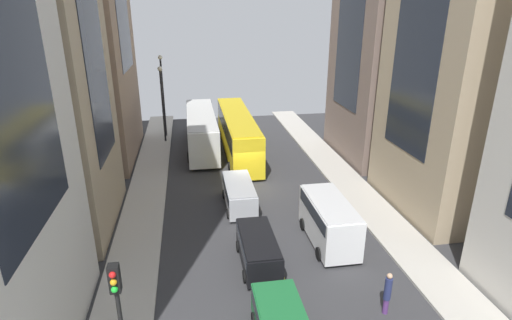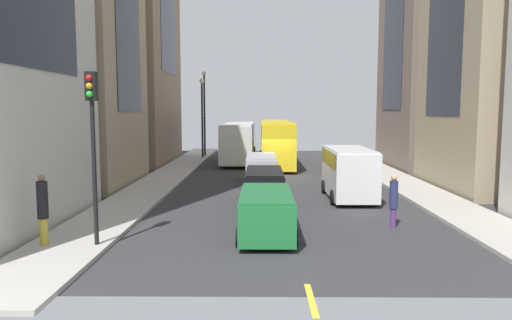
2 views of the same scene
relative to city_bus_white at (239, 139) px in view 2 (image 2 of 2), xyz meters
name	(u,v)px [view 2 (image 2 of 2)]	position (x,y,z in m)	size (l,w,h in m)	color
ground_plane	(278,177)	(3.12, -9.94, -2.01)	(41.68, 41.68, 0.00)	#333335
sidewalk_west	(169,175)	(-4.36, -9.94, -1.93)	(2.71, 44.00, 0.15)	#B2ADA3
sidewalk_east	(388,176)	(10.60, -9.94, -1.93)	(2.71, 44.00, 0.15)	#B2ADA3
lane_stripe_0	(311,300)	(3.12, -30.94, -2.00)	(0.16, 2.00, 0.01)	yellow
lane_stripe_1	(287,208)	(3.12, -20.44, -2.00)	(0.16, 2.00, 0.01)	yellow
lane_stripe_2	(278,177)	(3.12, -9.94, -2.00)	(0.16, 2.00, 0.01)	yellow
lane_stripe_3	(274,160)	(3.12, 0.56, -2.00)	(0.16, 2.00, 0.01)	yellow
lane_stripe_4	(271,151)	(3.12, 11.06, -2.00)	(0.16, 2.00, 0.01)	yellow
building_west_1	(44,20)	(-10.86, -13.39, 7.77)	(9.98, 8.95, 19.57)	tan
building_east_1	(506,23)	(15.54, -14.83, 7.30)	(6.82, 8.99, 18.61)	tan
building_east_2	(454,37)	(16.85, -4.50, 8.11)	(9.48, 9.48, 20.24)	#7A665B
city_bus_white	(239,139)	(0.00, 0.00, 0.00)	(2.81, 12.66, 3.35)	silver
streetcar_yellow	(276,138)	(3.21, -1.86, 0.12)	(2.70, 14.46, 3.59)	yellow
delivery_van_white	(349,169)	(6.38, -18.01, -0.50)	(2.25, 5.12, 2.58)	white
car_black_0	(264,184)	(2.10, -19.46, -1.03)	(1.94, 4.33, 1.65)	black
car_silver_1	(261,167)	(1.97, -12.80, -0.99)	(1.98, 4.69, 1.73)	#B7BABF
car_green_2	(266,210)	(2.12, -25.18, -1.07)	(2.03, 4.52, 1.59)	#1E7238
pedestrian_walking_far	(394,199)	(7.00, -23.95, -0.90)	(0.32, 0.32, 2.06)	#593372
pedestrian_crossing_mid	(43,208)	(-5.09, -26.88, -0.64)	(0.35, 0.35, 2.29)	gold
traffic_light_near_corner	(92,125)	(-3.40, -26.86, 2.01)	(0.32, 0.44, 5.53)	black
streetlamp_near	(204,105)	(-3.50, 3.94, 3.02)	(0.44, 0.44, 8.10)	black
streetlamp_far	(202,109)	(-3.50, 2.12, 2.58)	(0.44, 0.44, 7.27)	black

